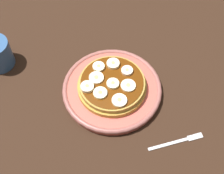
{
  "coord_description": "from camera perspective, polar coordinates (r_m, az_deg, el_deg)",
  "views": [
    {
      "loc": [
        -19.9,
        37.38,
        67.01
      ],
      "look_at": [
        0.0,
        0.0,
        2.16
      ],
      "focal_mm": 51.28,
      "sensor_mm": 36.0,
      "label": 1
    }
  ],
  "objects": [
    {
      "name": "banana_slice_6",
      "position": [
        0.78,
        0.2,
        4.16
      ],
      "size": [
        3.17,
        3.17,
        1.0
      ],
      "color": "#F9EDC0",
      "rests_on": "pancake_stack"
    },
    {
      "name": "banana_slice_3",
      "position": [
        0.75,
        2.91,
        0.23
      ],
      "size": [
        3.53,
        3.53,
        0.69
      ],
      "color": "#F7E7B9",
      "rests_on": "pancake_stack"
    },
    {
      "name": "banana_slice_7",
      "position": [
        0.75,
        -4.43,
        0.01
      ],
      "size": [
        3.14,
        3.14,
        1.07
      ],
      "color": "#F4E2C1",
      "rests_on": "pancake_stack"
    },
    {
      "name": "pancake_stack",
      "position": [
        0.77,
        -0.07,
        0.57
      ],
      "size": [
        16.72,
        16.72,
        2.7
      ],
      "color": "#B58937",
      "rests_on": "plate"
    },
    {
      "name": "banana_slice_5",
      "position": [
        0.76,
        -2.8,
        1.64
      ],
      "size": [
        3.54,
        3.54,
        0.72
      ],
      "color": "beige",
      "rests_on": "pancake_stack"
    },
    {
      "name": "ground_plane",
      "position": [
        0.81,
        0.0,
        -1.43
      ],
      "size": [
        140.0,
        140.0,
        3.0
      ],
      "primitive_type": "cube",
      "color": "black"
    },
    {
      "name": "banana_slice_0",
      "position": [
        0.75,
        0.15,
        0.58
      ],
      "size": [
        2.98,
        2.98,
        0.9
      ],
      "color": "#F5F0BB",
      "rests_on": "pancake_stack"
    },
    {
      "name": "banana_slice_2",
      "position": [
        0.74,
        -2.11,
        -1.09
      ],
      "size": [
        3.27,
        3.27,
        0.81
      ],
      "color": "#F0EBB3",
      "rests_on": "pancake_stack"
    },
    {
      "name": "banana_slice_8",
      "position": [
        0.78,
        -2.39,
        3.62
      ],
      "size": [
        2.93,
        2.93,
        0.89
      ],
      "color": "#F3EDBF",
      "rests_on": "pancake_stack"
    },
    {
      "name": "plate",
      "position": [
        0.78,
        0.0,
        -0.4
      ],
      "size": [
        24.31,
        24.31,
        2.14
      ],
      "color": "#CC594C",
      "rests_on": "ground_plane"
    },
    {
      "name": "fork",
      "position": [
        0.74,
        11.88,
        -9.4
      ],
      "size": [
        10.05,
        9.71,
        0.5
      ],
      "color": "silver",
      "rests_on": "ground_plane"
    },
    {
      "name": "banana_slice_1",
      "position": [
        0.72,
        1.32,
        -2.43
      ],
      "size": [
        3.51,
        3.51,
        0.82
      ],
      "color": "#FCF3C6",
      "rests_on": "pancake_stack"
    },
    {
      "name": "banana_slice_4",
      "position": [
        0.77,
        2.7,
        2.91
      ],
      "size": [
        2.82,
        2.82,
        0.9
      ],
      "color": "#FEE3C2",
      "rests_on": "pancake_stack"
    }
  ]
}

